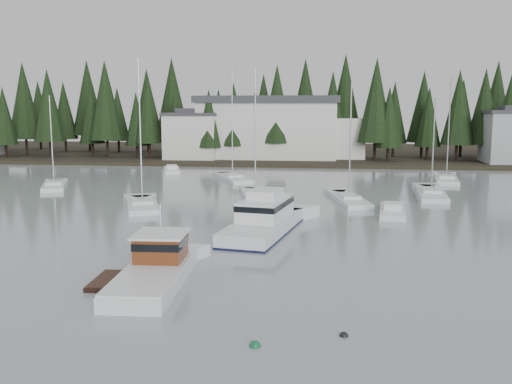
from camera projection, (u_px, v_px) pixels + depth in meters
ground at (178, 373)px, 20.67m from camera, size 260.00×260.00×0.00m
far_shore_land at (300, 154)px, 115.89m from camera, size 240.00×54.00×1.00m
conifer_treeline at (297, 159)px, 105.09m from camera, size 200.00×22.00×20.00m
house_west at (192, 135)px, 99.67m from camera, size 9.54×7.42×8.75m
harbor_inn at (279, 128)px, 100.99m from camera, size 29.50×11.50×10.90m
lobster_boat_brown at (154, 272)px, 31.42m from camera, size 5.19×9.69×4.72m
cabin_cruiser_center at (264, 223)px, 43.65m from camera, size 5.71×12.34×5.10m
sailboat_1 at (431, 195)px, 61.83m from camera, size 3.73×11.18×11.06m
sailboat_2 at (233, 179)px, 75.25m from camera, size 6.81×10.33×14.98m
sailboat_3 at (446, 180)px, 74.05m from camera, size 4.10×10.23×13.86m
sailboat_7 at (54, 187)px, 67.77m from camera, size 5.49×8.57×11.39m
sailboat_8 at (143, 206)px, 54.68m from camera, size 5.83×9.54×14.56m
sailboat_9 at (349, 201)px, 57.91m from camera, size 4.43×10.31×12.43m
sailboat_10 at (255, 196)px, 60.81m from camera, size 4.33×8.59×14.31m
runabout_1 at (393, 213)px, 51.15m from camera, size 2.93×7.13×1.42m
runabout_3 at (172, 171)px, 84.14m from camera, size 4.10×7.17×1.42m
mooring_buoy_green at (255, 346)px, 23.00m from camera, size 0.48×0.48×0.48m
mooring_buoy_dark at (344, 336)px, 24.03m from camera, size 0.39×0.39×0.39m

